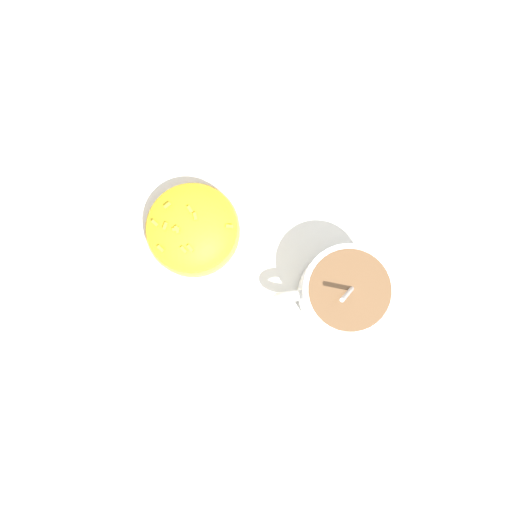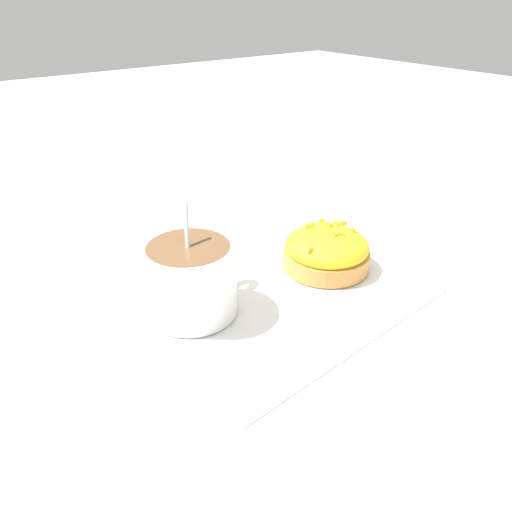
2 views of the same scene
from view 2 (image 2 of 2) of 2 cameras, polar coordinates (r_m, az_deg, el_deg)
ground_plane at (r=0.52m, az=1.04°, el=-3.69°), size 3.00×3.00×0.00m
paper_napkin at (r=0.52m, az=1.04°, el=-3.55°), size 0.29×0.28×0.00m
coffee_cup at (r=0.46m, az=-7.44°, el=-2.27°), size 0.11×0.09×0.10m
frosted_pastry at (r=0.55m, az=8.06°, el=0.64°), size 0.09×0.09×0.05m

